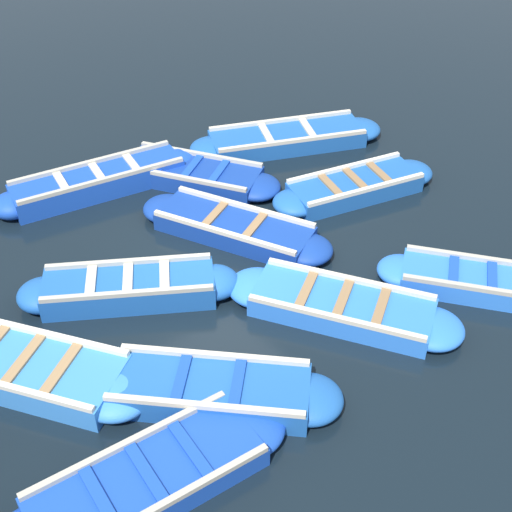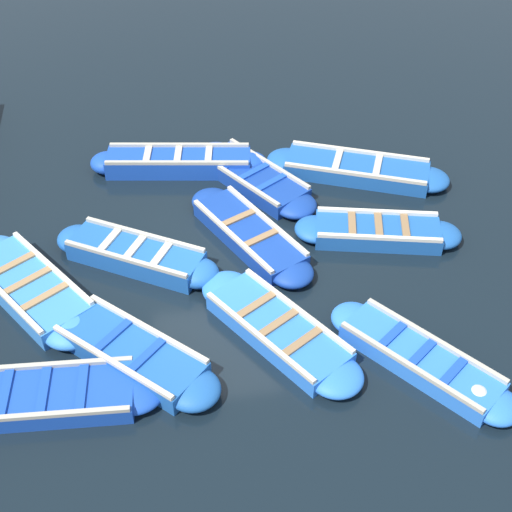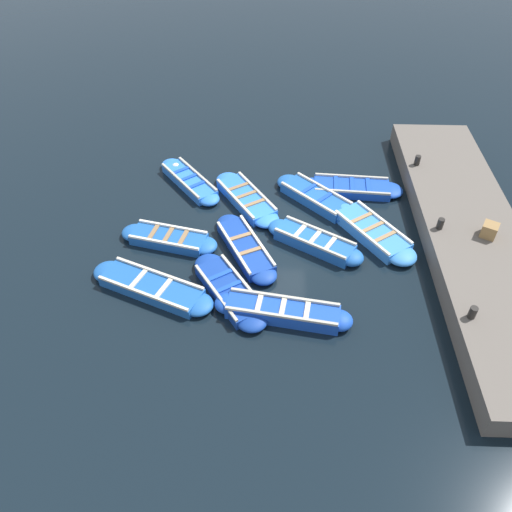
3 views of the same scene
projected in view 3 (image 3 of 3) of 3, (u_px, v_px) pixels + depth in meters
The scene contains 18 objects.
ground_plane at pixel (271, 241), 15.84m from camera, with size 120.00×120.00×0.00m, color black.
boat_mid_row at pixel (169, 239), 15.69m from camera, with size 3.27×1.50×0.38m.
boat_tucked at pixel (189, 181), 17.97m from camera, with size 2.68×3.11×0.37m.
boat_outer_left at pixel (351, 188), 17.68m from camera, with size 3.67×1.19×0.36m.
boat_alongside at pixel (283, 312), 13.48m from camera, with size 3.85×1.30×0.46m.
boat_inner_gap at pixel (315, 242), 15.54m from camera, with size 3.18×2.32×0.44m.
boat_centre at pixel (246, 199), 17.20m from camera, with size 2.62×3.40×0.38m.
boat_stern_in at pixel (372, 232), 15.91m from camera, with size 2.81×3.46×0.42m.
boat_outer_right at pixel (245, 248), 15.40m from camera, with size 2.26×3.42×0.38m.
boat_bow_out at pixel (316, 197), 17.22m from camera, with size 3.02×2.96×0.41m.
boat_far_corner at pixel (229, 290), 14.10m from camera, with size 2.57×3.28×0.38m.
boat_near_quay at pixel (152, 287), 14.19m from camera, with size 3.93×2.31×0.38m.
quay_wall at pixel (472, 238), 15.45m from camera, with size 2.90×12.73×0.71m.
bollard_north at pixel (417, 160), 17.63m from camera, with size 0.20×0.20×0.35m, color black.
bollard_mid_north at pixel (440, 224), 15.11m from camera, with size 0.20×0.20×0.35m, color black.
bollard_mid_south at pixel (473, 313), 12.58m from camera, with size 0.20×0.20×0.35m, color black.
wooden_crate at pixel (489, 230), 14.83m from camera, with size 0.43×0.43×0.43m, color olive.
buoy_orange_near at pixel (176, 167), 18.57m from camera, with size 0.34×0.34×0.34m, color silver.
Camera 3 is at (0.08, 11.79, 10.60)m, focal length 35.00 mm.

